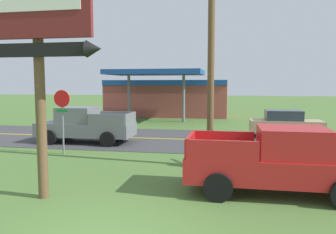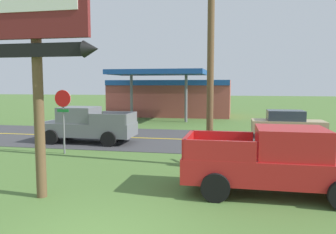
{
  "view_description": "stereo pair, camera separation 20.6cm",
  "coord_description": "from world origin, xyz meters",
  "px_view_note": "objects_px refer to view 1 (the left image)",
  "views": [
    {
      "loc": [
        2.56,
        -5.96,
        3.19
      ],
      "look_at": [
        0.0,
        8.0,
        1.8
      ],
      "focal_mm": 35.7,
      "sensor_mm": 36.0,
      "label": 1
    },
    {
      "loc": [
        2.76,
        -5.92,
        3.19
      ],
      "look_at": [
        0.0,
        8.0,
        1.8
      ],
      "focal_mm": 35.7,
      "sensor_mm": 36.0,
      "label": 2
    }
  ],
  "objects_px": {
    "motel_sign": "(37,27)",
    "pickup_grey_on_road": "(85,125)",
    "car_tan_near_lane": "(285,124)",
    "stop_sign": "(62,110)",
    "pickup_red_parked_on_lawn": "(278,161)",
    "utility_pole": "(211,44)",
    "gas_station": "(168,97)"
  },
  "relations": [
    {
      "from": "motel_sign",
      "to": "pickup_grey_on_road",
      "type": "bearing_deg",
      "value": 107.13
    },
    {
      "from": "car_tan_near_lane",
      "to": "pickup_grey_on_road",
      "type": "bearing_deg",
      "value": -160.15
    },
    {
      "from": "stop_sign",
      "to": "pickup_red_parked_on_lawn",
      "type": "distance_m",
      "value": 9.81
    },
    {
      "from": "stop_sign",
      "to": "pickup_red_parked_on_lawn",
      "type": "bearing_deg",
      "value": -24.52
    },
    {
      "from": "motel_sign",
      "to": "stop_sign",
      "type": "distance_m",
      "value": 6.76
    },
    {
      "from": "stop_sign",
      "to": "pickup_grey_on_road",
      "type": "distance_m",
      "value": 3.17
    },
    {
      "from": "stop_sign",
      "to": "utility_pole",
      "type": "relative_size",
      "value": 0.34
    },
    {
      "from": "gas_station",
      "to": "car_tan_near_lane",
      "type": "height_order",
      "value": "gas_station"
    },
    {
      "from": "motel_sign",
      "to": "pickup_grey_on_road",
      "type": "distance_m",
      "value": 9.83
    },
    {
      "from": "stop_sign",
      "to": "pickup_red_parked_on_lawn",
      "type": "relative_size",
      "value": 0.57
    },
    {
      "from": "motel_sign",
      "to": "stop_sign",
      "type": "bearing_deg",
      "value": 112.73
    },
    {
      "from": "utility_pole",
      "to": "pickup_red_parked_on_lawn",
      "type": "distance_m",
      "value": 5.21
    },
    {
      "from": "motel_sign",
      "to": "gas_station",
      "type": "relative_size",
      "value": 0.56
    },
    {
      "from": "stop_sign",
      "to": "pickup_red_parked_on_lawn",
      "type": "xyz_separation_m",
      "value": [
        8.88,
        -4.05,
        -1.06
      ]
    },
    {
      "from": "utility_pole",
      "to": "gas_station",
      "type": "distance_m",
      "value": 21.63
    },
    {
      "from": "pickup_grey_on_road",
      "to": "car_tan_near_lane",
      "type": "height_order",
      "value": "pickup_grey_on_road"
    },
    {
      "from": "utility_pole",
      "to": "pickup_grey_on_road",
      "type": "relative_size",
      "value": 1.68
    },
    {
      "from": "pickup_grey_on_road",
      "to": "car_tan_near_lane",
      "type": "relative_size",
      "value": 1.24
    },
    {
      "from": "gas_station",
      "to": "car_tan_near_lane",
      "type": "xyz_separation_m",
      "value": [
        9.54,
        -12.67,
        -1.11
      ]
    },
    {
      "from": "motel_sign",
      "to": "car_tan_near_lane",
      "type": "xyz_separation_m",
      "value": [
        8.41,
        12.69,
        -3.88
      ]
    },
    {
      "from": "stop_sign",
      "to": "pickup_red_parked_on_lawn",
      "type": "height_order",
      "value": "stop_sign"
    },
    {
      "from": "car_tan_near_lane",
      "to": "motel_sign",
      "type": "bearing_deg",
      "value": -123.53
    },
    {
      "from": "stop_sign",
      "to": "gas_station",
      "type": "bearing_deg",
      "value": 86.31
    },
    {
      "from": "stop_sign",
      "to": "car_tan_near_lane",
      "type": "xyz_separation_m",
      "value": [
        10.8,
        6.97,
        -1.2
      ]
    },
    {
      "from": "gas_station",
      "to": "car_tan_near_lane",
      "type": "relative_size",
      "value": 2.86
    },
    {
      "from": "pickup_red_parked_on_lawn",
      "to": "motel_sign",
      "type": "bearing_deg",
      "value": -165.56
    },
    {
      "from": "pickup_red_parked_on_lawn",
      "to": "gas_station",
      "type": "bearing_deg",
      "value": 107.82
    },
    {
      "from": "pickup_grey_on_road",
      "to": "motel_sign",
      "type": "bearing_deg",
      "value": -72.87
    },
    {
      "from": "gas_station",
      "to": "pickup_red_parked_on_lawn",
      "type": "height_order",
      "value": "gas_station"
    },
    {
      "from": "stop_sign",
      "to": "car_tan_near_lane",
      "type": "height_order",
      "value": "stop_sign"
    },
    {
      "from": "stop_sign",
      "to": "pickup_grey_on_road",
      "type": "xyz_separation_m",
      "value": [
        -0.28,
        2.97,
        -1.06
      ]
    },
    {
      "from": "gas_station",
      "to": "pickup_red_parked_on_lawn",
      "type": "xyz_separation_m",
      "value": [
        7.61,
        -23.68,
        -0.98
      ]
    }
  ]
}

